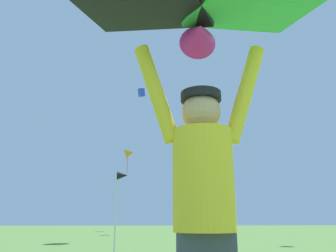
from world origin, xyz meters
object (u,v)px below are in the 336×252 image
(distant_kite_magenta_high_right, at_px, (288,23))
(kite_flyer_person, at_px, (204,210))
(held_stunt_kite, at_px, (200,7))
(marker_flag, at_px, (121,182))
(distant_kite_orange_mid_right, at_px, (128,155))
(distant_kite_blue_high_left, at_px, (141,92))

(distant_kite_magenta_high_right, bearing_deg, kite_flyer_person, -118.81)
(held_stunt_kite, bearing_deg, distant_kite_magenta_high_right, 61.33)
(held_stunt_kite, height_order, marker_flag, held_stunt_kite)
(distant_kite_orange_mid_right, relative_size, distant_kite_magenta_high_right, 3.64)
(kite_flyer_person, relative_size, held_stunt_kite, 0.98)
(distant_kite_magenta_high_right, bearing_deg, marker_flag, -144.55)
(kite_flyer_person, height_order, held_stunt_kite, held_stunt_kite)
(distant_kite_magenta_high_right, bearing_deg, held_stunt_kite, -118.67)
(distant_kite_orange_mid_right, distance_m, distant_kite_blue_high_left, 12.23)
(distant_kite_magenta_high_right, bearing_deg, distant_kite_orange_mid_right, 136.71)
(distant_kite_blue_high_left, bearing_deg, distant_kite_orange_mid_right, -94.61)
(distant_kite_blue_high_left, bearing_deg, marker_flag, -90.25)
(marker_flag, bearing_deg, distant_kite_blue_high_left, 89.75)
(held_stunt_kite, xyz_separation_m, distant_kite_blue_high_left, (-0.86, 30.12, 11.47))
(distant_kite_magenta_high_right, height_order, marker_flag, distant_kite_magenta_high_right)
(held_stunt_kite, distance_m, distant_kite_magenta_high_right, 17.23)
(kite_flyer_person, distance_m, distant_kite_orange_mid_right, 21.61)
(distant_kite_orange_mid_right, relative_size, marker_flag, 0.78)
(held_stunt_kite, height_order, distant_kite_blue_high_left, distant_kite_blue_high_left)
(held_stunt_kite, xyz_separation_m, distant_kite_orange_mid_right, (-1.58, 21.18, 3.16))
(kite_flyer_person, xyz_separation_m, distant_kite_magenta_high_right, (7.10, 12.92, 10.03))
(distant_kite_orange_mid_right, distance_m, marker_flag, 14.35)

